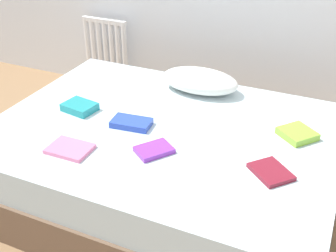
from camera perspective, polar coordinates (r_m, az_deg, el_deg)
The scene contains 10 objects.
ground_plane at distance 2.77m, azimuth -0.43°, elevation -9.06°, with size 8.00×8.00×0.00m, color #93704C.
bed at distance 2.62m, azimuth -0.45°, elevation -4.89°, with size 2.00×1.50×0.50m.
radiator at distance 3.99m, azimuth -8.21°, elevation 10.04°, with size 0.43×0.04×0.56m.
pillow at distance 2.89m, azimuth 4.22°, elevation 6.01°, with size 0.52×0.29×0.15m, color white.
textbook_purple at distance 2.26m, azimuth -1.86°, elevation -3.19°, with size 0.19×0.14×0.03m, color purple.
textbook_maroon at distance 2.16m, azimuth 13.47°, elevation -5.93°, with size 0.20×0.16×0.02m, color maroon.
textbook_pink at distance 2.33m, azimuth -12.88°, elevation -2.95°, with size 0.23×0.17×0.02m, color pink.
textbook_teal at distance 2.71m, azimuth -11.62°, elevation 2.48°, with size 0.19×0.15×0.05m, color teal.
textbook_lime at distance 2.49m, azimuth 16.76°, elevation -1.00°, with size 0.18×0.17×0.04m, color #8CC638.
textbook_blue at distance 2.50m, azimuth -4.88°, elevation 0.41°, with size 0.23×0.13×0.04m, color #2847B7.
Camera 1 is at (0.90, -1.94, 1.76)m, focal length 46.00 mm.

